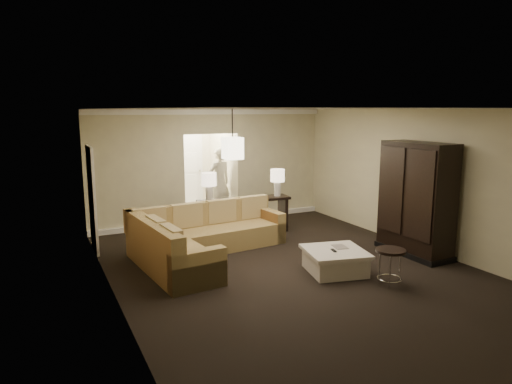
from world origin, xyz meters
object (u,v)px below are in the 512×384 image
drink_table (390,259)px  person (219,179)px  sectional_sofa (200,238)px  console_table (244,213)px  armoire (416,201)px  coffee_table (335,261)px

drink_table → person: (-0.69, 5.61, 0.59)m
sectional_sofa → console_table: size_ratio=1.49×
armoire → person: (-2.23, 4.58, -0.03)m
sectional_sofa → coffee_table: sectional_sofa is taller
sectional_sofa → drink_table: bearing=-55.6°
sectional_sofa → armoire: size_ratio=1.46×
coffee_table → drink_table: bearing=-63.3°
sectional_sofa → coffee_table: (1.82, -1.83, -0.17)m
sectional_sofa → person: size_ratio=1.58×
coffee_table → person: bearing=93.0°
console_table → person: 1.84m
sectional_sofa → console_table: sectional_sofa is taller
console_table → sectional_sofa: bearing=-137.0°
sectional_sofa → person: person is taller
console_table → armoire: size_ratio=0.98×
drink_table → console_table: bearing=101.6°
coffee_table → drink_table: size_ratio=2.01×
armoire → coffee_table: bearing=-175.4°
console_table → person: person is taller
person → sectional_sofa: bearing=46.9°
sectional_sofa → person: (1.57, 2.91, 0.64)m
console_table → drink_table: (0.79, -3.85, -0.06)m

